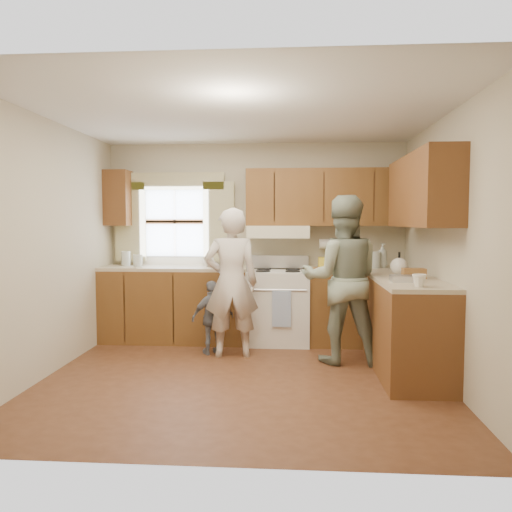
# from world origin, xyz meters

# --- Properties ---
(room) EXTENTS (3.80, 3.80, 3.80)m
(room) POSITION_xyz_m (0.00, 0.00, 1.25)
(room) COLOR #4E2A18
(room) RESTS_ON ground
(kitchen_fixtures) EXTENTS (3.80, 2.25, 2.15)m
(kitchen_fixtures) POSITION_xyz_m (0.61, 1.08, 0.84)
(kitchen_fixtures) COLOR #41230E
(kitchen_fixtures) RESTS_ON ground
(stove) EXTENTS (0.76, 0.67, 1.07)m
(stove) POSITION_xyz_m (0.30, 1.44, 0.47)
(stove) COLOR silver
(stove) RESTS_ON ground
(woman_left) EXTENTS (0.66, 0.48, 1.65)m
(woman_left) POSITION_xyz_m (-0.20, 0.78, 0.83)
(woman_left) COLOR beige
(woman_left) RESTS_ON ground
(woman_right) EXTENTS (0.87, 0.68, 1.78)m
(woman_right) POSITION_xyz_m (1.00, 0.64, 0.89)
(woman_right) COLOR #223B2E
(woman_right) RESTS_ON ground
(child) EXTENTS (0.53, 0.41, 0.84)m
(child) POSITION_xyz_m (-0.42, 0.85, 0.42)
(child) COLOR slate
(child) RESTS_ON ground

